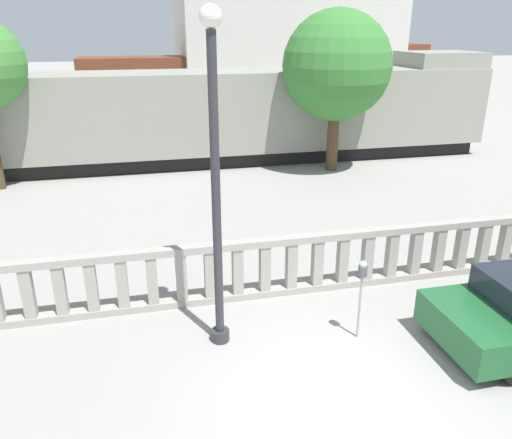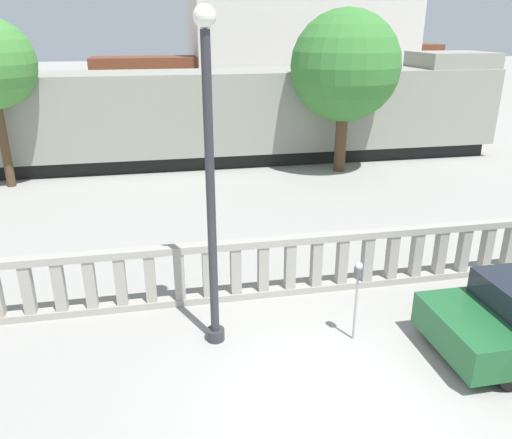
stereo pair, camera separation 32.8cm
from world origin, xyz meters
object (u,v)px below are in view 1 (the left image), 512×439
object	(u,v)px
lamppost	(216,181)
parking_meter	(362,278)
train_near	(138,119)
train_far	(264,82)
tree_left	(337,66)

from	to	relation	value
lamppost	parking_meter	distance (m)	2.94
parking_meter	train_near	bearing A→B (deg)	105.32
train_far	lamppost	bearing A→B (deg)	-105.70
parking_meter	train_far	bearing A→B (deg)	79.83
lamppost	tree_left	size ratio (longest dim) A/B	0.94
tree_left	train_far	bearing A→B (deg)	86.60
parking_meter	lamppost	bearing A→B (deg)	169.22
train_near	parking_meter	bearing A→B (deg)	-74.68
train_near	lamppost	bearing A→B (deg)	-84.86
train_near	tree_left	size ratio (longest dim) A/B	4.95
train_far	parking_meter	bearing A→B (deg)	-100.17
parking_meter	train_far	xyz separation A→B (m)	(4.36, 24.34, 0.65)
train_near	tree_left	world-z (taller)	tree_left
train_near	tree_left	bearing A→B (deg)	-17.20
train_near	train_far	size ratio (longest dim) A/B	1.31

